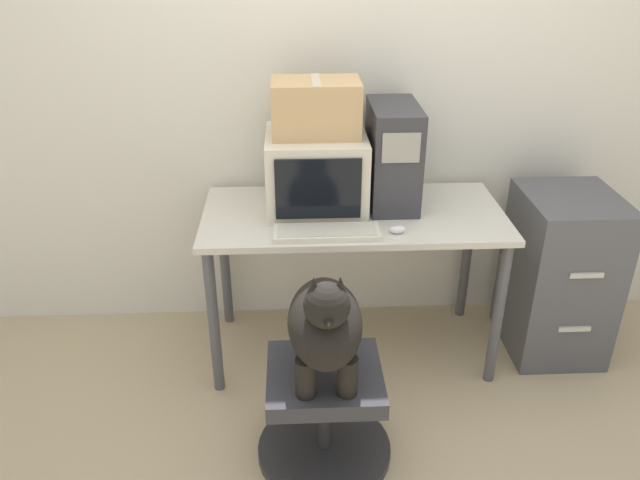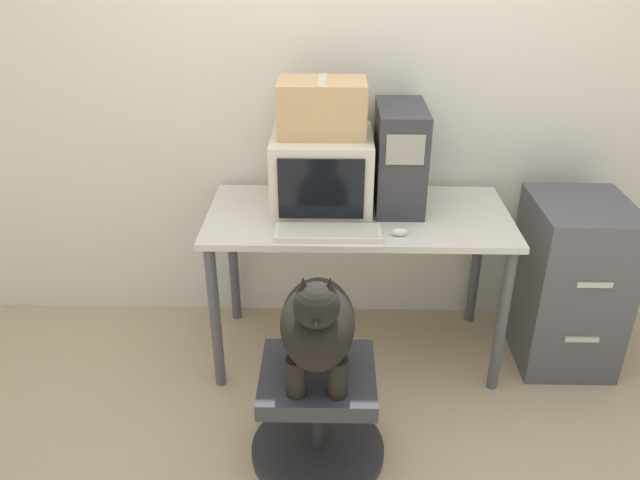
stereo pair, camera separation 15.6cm
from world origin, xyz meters
name	(u,v)px [view 2 (the right image)]	position (x,y,z in m)	size (l,w,h in m)	color
ground_plane	(356,391)	(0.00, 0.00, 0.00)	(12.00, 12.00, 0.00)	tan
wall_back	(359,79)	(0.00, 0.72, 1.30)	(8.00, 0.05, 2.60)	silver
desk	(358,232)	(0.00, 0.33, 0.68)	(1.39, 0.66, 0.78)	beige
crt_monitor	(322,171)	(-0.17, 0.41, 0.95)	(0.45, 0.44, 0.35)	beige
pc_tower	(400,157)	(0.19, 0.44, 1.01)	(0.22, 0.41, 0.47)	#333338
keyboard	(328,233)	(-0.14, 0.10, 0.79)	(0.46, 0.15, 0.03)	beige
computer_mouse	(399,232)	(0.17, 0.10, 0.79)	(0.07, 0.04, 0.03)	silver
office_chair	(318,414)	(-0.17, -0.38, 0.21)	(0.55, 0.55, 0.43)	#262628
dog	(317,323)	(-0.17, -0.41, 0.68)	(0.28, 0.46, 0.49)	black
filing_cabinet	(569,283)	(1.03, 0.32, 0.42)	(0.44, 0.51, 0.84)	#4C4C51
cardboard_box	(322,108)	(-0.17, 0.41, 1.25)	(0.39, 0.25, 0.24)	tan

